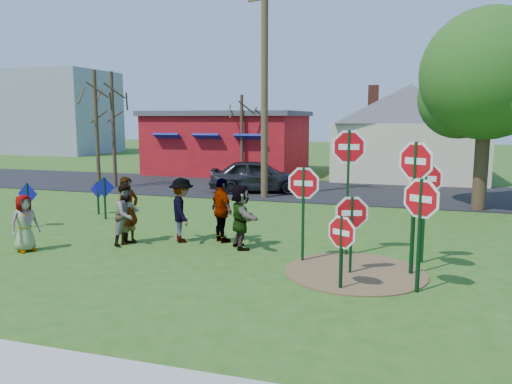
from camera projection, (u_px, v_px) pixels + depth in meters
ground at (192, 247)px, 13.61m from camera, size 120.00×120.00×0.00m
road at (289, 189)px, 24.48m from camera, size 120.00×7.50×0.04m
dirt_patch at (355, 272)px, 11.35m from camera, size 3.20×3.20×0.03m
red_building at (229, 142)px, 31.93m from camera, size 9.40×7.69×3.90m
cream_house at (409, 128)px, 28.59m from camera, size 9.40×9.40×6.50m
distant_building at (58, 113)px, 49.52m from camera, size 10.00×8.00×8.00m
stop_sign_a at (342, 237)px, 10.10m from camera, size 0.81×0.47×1.66m
stop_sign_b at (349, 160)px, 12.42m from camera, size 1.15×0.10×3.35m
stop_sign_c at (415, 177)px, 10.88m from camera, size 0.99×0.64×3.14m
stop_sign_d at (425, 187)px, 11.88m from camera, size 1.07×0.07×2.59m
stop_sign_e at (351, 218)px, 11.09m from camera, size 0.99×0.30×1.91m
stop_sign_f at (421, 207)px, 9.83m from camera, size 0.93×0.59×2.46m
stop_sign_g at (303, 192)px, 12.01m from camera, size 1.06×0.07×2.46m
blue_diamond_b at (28, 200)px, 15.94m from camera, size 0.72×0.07×1.45m
blue_diamond_c at (105, 193)px, 17.20m from camera, size 0.70×0.20×1.48m
blue_diamond_d at (98, 194)px, 18.10m from camera, size 0.63×0.06×1.22m
person_a at (25, 223)px, 13.06m from camera, size 0.73×0.87×1.51m
person_b at (128, 210)px, 13.90m from camera, size 0.66×0.80×1.88m
person_c at (127, 214)px, 13.74m from camera, size 0.84×0.97×1.71m
person_d at (182, 210)px, 14.05m from camera, size 1.21×1.36×1.83m
person_e at (222, 210)px, 14.00m from camera, size 1.09×1.05×1.83m
person_f at (241, 217)px, 13.33m from camera, size 1.34×1.61×1.73m
suv at (258, 176)px, 23.32m from camera, size 4.78×2.90×1.52m
utility_pole at (265, 81)px, 21.16m from camera, size 2.25×0.91×9.58m
leafy_tree at (490, 81)px, 18.21m from camera, size 5.26×4.80×7.47m
bare_tree_west at (96, 113)px, 23.77m from camera, size 1.80×1.80×5.72m
bare_tree_east at (242, 125)px, 27.61m from camera, size 1.80×1.80×4.75m
bare_tree_mid at (113, 113)px, 24.81m from camera, size 1.80×1.80×5.75m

